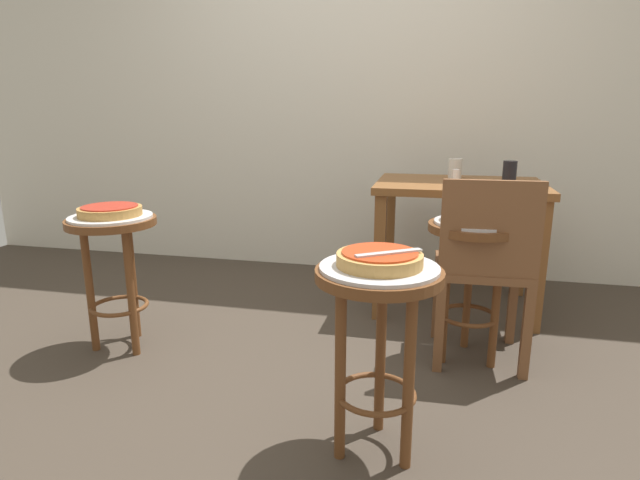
{
  "coord_description": "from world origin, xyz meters",
  "views": [
    {
      "loc": [
        0.58,
        -1.98,
        1.11
      ],
      "look_at": [
        0.11,
        0.12,
        0.58
      ],
      "focal_mm": 28.85,
      "sensor_mm": 36.0,
      "label": 1
    }
  ],
  "objects_px": {
    "pizza_foreground": "(380,259)",
    "serving_plate_middle": "(111,217)",
    "dining_table": "(458,204)",
    "stool_foreground": "(378,318)",
    "serving_plate_leftside": "(475,222)",
    "pizza_middle": "(110,211)",
    "cup_near_edge": "(509,173)",
    "cup_far_edge": "(455,168)",
    "condiment_shaker": "(456,176)",
    "stool_middle": "(114,252)",
    "stool_leftside": "(472,259)",
    "pizza_leftside": "(476,216)",
    "serving_plate_foreground": "(379,268)",
    "wooden_chair": "(484,264)",
    "pizza_server_knife": "(389,253)"
  },
  "relations": [
    {
      "from": "serving_plate_foreground",
      "to": "pizza_foreground",
      "type": "bearing_deg",
      "value": 0.0
    },
    {
      "from": "serving_plate_middle",
      "to": "cup_far_edge",
      "type": "relative_size",
      "value": 3.28
    },
    {
      "from": "stool_foreground",
      "to": "pizza_middle",
      "type": "xyz_separation_m",
      "value": [
        -1.29,
        0.51,
        0.19
      ]
    },
    {
      "from": "pizza_foreground",
      "to": "pizza_leftside",
      "type": "height_order",
      "value": "same"
    },
    {
      "from": "stool_middle",
      "to": "stool_leftside",
      "type": "bearing_deg",
      "value": 8.68
    },
    {
      "from": "serving_plate_middle",
      "to": "serving_plate_leftside",
      "type": "xyz_separation_m",
      "value": [
        1.62,
        0.25,
        0.0
      ]
    },
    {
      "from": "serving_plate_foreground",
      "to": "stool_middle",
      "type": "height_order",
      "value": "serving_plate_foreground"
    },
    {
      "from": "pizza_foreground",
      "to": "pizza_middle",
      "type": "relative_size",
      "value": 0.95
    },
    {
      "from": "pizza_middle",
      "to": "condiment_shaker",
      "type": "xyz_separation_m",
      "value": [
        1.55,
        0.86,
        0.1
      ]
    },
    {
      "from": "dining_table",
      "to": "pizza_server_knife",
      "type": "bearing_deg",
      "value": -99.94
    },
    {
      "from": "pizza_foreground",
      "to": "serving_plate_middle",
      "type": "height_order",
      "value": "pizza_foreground"
    },
    {
      "from": "stool_leftside",
      "to": "condiment_shaker",
      "type": "relative_size",
      "value": 8.35
    },
    {
      "from": "stool_middle",
      "to": "stool_leftside",
      "type": "relative_size",
      "value": 1.0
    },
    {
      "from": "stool_leftside",
      "to": "dining_table",
      "type": "xyz_separation_m",
      "value": [
        -0.05,
        0.67,
        0.13
      ]
    },
    {
      "from": "stool_middle",
      "to": "serving_plate_middle",
      "type": "xyz_separation_m",
      "value": [
        0.0,
        0.0,
        0.17
      ]
    },
    {
      "from": "stool_foreground",
      "to": "stool_middle",
      "type": "relative_size",
      "value": 1.0
    },
    {
      "from": "wooden_chair",
      "to": "dining_table",
      "type": "bearing_deg",
      "value": 97.68
    },
    {
      "from": "pizza_middle",
      "to": "cup_near_edge",
      "type": "distance_m",
      "value": 2.03
    },
    {
      "from": "stool_foreground",
      "to": "cup_near_edge",
      "type": "relative_size",
      "value": 4.99
    },
    {
      "from": "serving_plate_leftside",
      "to": "pizza_leftside",
      "type": "relative_size",
      "value": 1.22
    },
    {
      "from": "stool_leftside",
      "to": "pizza_server_knife",
      "type": "bearing_deg",
      "value": -111.12
    },
    {
      "from": "pizza_middle",
      "to": "dining_table",
      "type": "xyz_separation_m",
      "value": [
        1.58,
        0.92,
        -0.07
      ]
    },
    {
      "from": "stool_middle",
      "to": "serving_plate_middle",
      "type": "relative_size",
      "value": 1.72
    },
    {
      "from": "stool_middle",
      "to": "cup_near_edge",
      "type": "distance_m",
      "value": 2.05
    },
    {
      "from": "serving_plate_foreground",
      "to": "cup_far_edge",
      "type": "xyz_separation_m",
      "value": [
        0.26,
        1.62,
        0.14
      ]
    },
    {
      "from": "pizza_leftside",
      "to": "cup_near_edge",
      "type": "height_order",
      "value": "cup_near_edge"
    },
    {
      "from": "pizza_foreground",
      "to": "serving_plate_middle",
      "type": "bearing_deg",
      "value": 158.26
    },
    {
      "from": "pizza_server_knife",
      "to": "serving_plate_foreground",
      "type": "bearing_deg",
      "value": 112.53
    },
    {
      "from": "stool_middle",
      "to": "stool_leftside",
      "type": "distance_m",
      "value": 1.64
    },
    {
      "from": "serving_plate_leftside",
      "to": "cup_near_edge",
      "type": "relative_size",
      "value": 2.75
    },
    {
      "from": "pizza_middle",
      "to": "pizza_leftside",
      "type": "height_order",
      "value": "same"
    },
    {
      "from": "pizza_foreground",
      "to": "dining_table",
      "type": "relative_size",
      "value": 0.29
    },
    {
      "from": "serving_plate_foreground",
      "to": "cup_near_edge",
      "type": "bearing_deg",
      "value": 68.82
    },
    {
      "from": "serving_plate_middle",
      "to": "cup_near_edge",
      "type": "xyz_separation_m",
      "value": [
        1.83,
        0.87,
        0.15
      ]
    },
    {
      "from": "stool_foreground",
      "to": "pizza_middle",
      "type": "height_order",
      "value": "pizza_middle"
    },
    {
      "from": "serving_plate_foreground",
      "to": "pizza_middle",
      "type": "relative_size",
      "value": 1.33
    },
    {
      "from": "serving_plate_foreground",
      "to": "pizza_server_knife",
      "type": "distance_m",
      "value": 0.07
    },
    {
      "from": "stool_foreground",
      "to": "pizza_foreground",
      "type": "distance_m",
      "value": 0.19
    },
    {
      "from": "serving_plate_foreground",
      "to": "wooden_chair",
      "type": "bearing_deg",
      "value": 62.52
    },
    {
      "from": "pizza_leftside",
      "to": "stool_foreground",
      "type": "bearing_deg",
      "value": -113.55
    },
    {
      "from": "serving_plate_foreground",
      "to": "pizza_leftside",
      "type": "relative_size",
      "value": 1.29
    },
    {
      "from": "pizza_server_knife",
      "to": "cup_far_edge",
      "type": "bearing_deg",
      "value": 48.2
    },
    {
      "from": "stool_leftside",
      "to": "wooden_chair",
      "type": "distance_m",
      "value": 0.06
    },
    {
      "from": "stool_foreground",
      "to": "serving_plate_leftside",
      "type": "distance_m",
      "value": 0.85
    },
    {
      "from": "wooden_chair",
      "to": "serving_plate_foreground",
      "type": "bearing_deg",
      "value": -117.48
    },
    {
      "from": "cup_far_edge",
      "to": "condiment_shaker",
      "type": "height_order",
      "value": "cup_far_edge"
    },
    {
      "from": "pizza_leftside",
      "to": "wooden_chair",
      "type": "bearing_deg",
      "value": -33.18
    },
    {
      "from": "stool_foreground",
      "to": "pizza_middle",
      "type": "distance_m",
      "value": 1.4
    },
    {
      "from": "serving_plate_middle",
      "to": "pizza_middle",
      "type": "bearing_deg",
      "value": 90.0
    },
    {
      "from": "pizza_leftside",
      "to": "pizza_server_knife",
      "type": "height_order",
      "value": "pizza_server_knife"
    }
  ]
}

